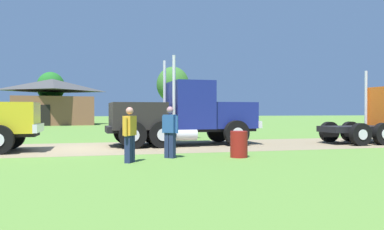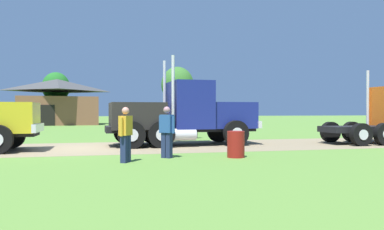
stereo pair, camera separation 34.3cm
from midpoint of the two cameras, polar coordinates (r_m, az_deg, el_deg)
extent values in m
plane|color=#578233|center=(16.84, -15.13, -4.75)|extent=(200.00, 200.00, 0.00)
cube|color=#847456|center=(16.84, -15.13, -4.74)|extent=(120.00, 5.72, 0.01)
cube|color=black|center=(17.74, -2.12, -1.99)|extent=(6.83, 1.84, 0.28)
cube|color=navy|center=(18.44, 4.93, -0.02)|extent=(2.18, 2.15, 1.21)
cube|color=silver|center=(18.88, 8.05, -1.30)|extent=(0.25, 2.28, 0.32)
cube|color=navy|center=(17.83, -0.84, 1.48)|extent=(1.83, 2.44, 2.16)
cube|color=#2D3D4C|center=(18.10, 1.88, 2.84)|extent=(0.11, 1.98, 0.95)
cylinder|color=silver|center=(18.52, -4.58, 3.07)|extent=(0.14, 0.14, 3.20)
cylinder|color=silver|center=(16.69, -3.26, 3.34)|extent=(0.14, 0.14, 3.20)
cylinder|color=silver|center=(16.72, -1.61, -2.90)|extent=(1.02, 0.56, 0.52)
cube|color=black|center=(17.34, -8.62, -0.12)|extent=(2.42, 2.46, 1.17)
cylinder|color=black|center=(19.53, 3.38, -2.31)|extent=(1.15, 0.34, 1.14)
cylinder|color=silver|center=(19.69, 3.22, -2.29)|extent=(0.52, 0.06, 0.51)
cylinder|color=black|center=(17.32, 6.03, -2.69)|extent=(1.15, 0.34, 1.14)
cylinder|color=silver|center=(17.18, 6.24, -2.72)|extent=(0.52, 0.06, 0.51)
cylinder|color=black|center=(18.49, -10.24, -2.49)|extent=(1.15, 0.34, 1.14)
cylinder|color=silver|center=(18.65, -10.29, -2.46)|extent=(0.52, 0.06, 0.51)
cylinder|color=black|center=(16.14, -9.34, -2.93)|extent=(1.15, 0.34, 1.14)
cylinder|color=silver|center=(15.98, -9.27, -2.97)|extent=(0.52, 0.06, 0.51)
cylinder|color=black|center=(18.67, -6.42, -2.45)|extent=(1.15, 0.34, 1.14)
cylinder|color=silver|center=(18.83, -6.50, -2.43)|extent=(0.52, 0.06, 0.51)
cylinder|color=black|center=(16.34, -4.98, -2.88)|extent=(1.15, 0.34, 1.14)
cylinder|color=silver|center=(16.19, -4.87, -2.92)|extent=(0.52, 0.06, 0.51)
cube|color=gold|center=(16.58, -26.03, -0.34)|extent=(2.13, 1.95, 1.17)
cube|color=silver|center=(16.39, -22.23, -1.76)|extent=(0.17, 2.12, 0.32)
cylinder|color=black|center=(17.71, -25.60, -2.80)|extent=(1.07, 0.31, 1.07)
cylinder|color=silver|center=(17.86, -25.50, -2.77)|extent=(0.48, 0.04, 0.48)
cylinder|color=silver|center=(21.65, 23.85, 2.13)|extent=(0.14, 0.14, 2.92)
cylinder|color=black|center=(20.63, 19.14, -2.36)|extent=(1.03, 0.33, 1.02)
cylinder|color=silver|center=(20.76, 18.88, -2.34)|extent=(0.46, 0.06, 0.46)
cylinder|color=black|center=(18.83, 23.11, -2.65)|extent=(1.03, 0.33, 1.02)
cylinder|color=silver|center=(18.71, 23.42, -2.68)|extent=(0.46, 0.06, 0.46)
cylinder|color=black|center=(21.37, 21.88, -2.27)|extent=(1.03, 0.33, 1.02)
cylinder|color=silver|center=(21.50, 21.62, -2.25)|extent=(0.46, 0.06, 0.46)
cylinder|color=black|center=(19.64, 25.94, -2.53)|extent=(1.03, 0.33, 1.02)
cube|color=gold|center=(11.84, -10.00, -1.55)|extent=(0.44, 0.48, 0.59)
sphere|color=tan|center=(11.84, -10.00, 0.61)|extent=(0.22, 0.22, 0.22)
cube|color=#1E284C|center=(11.81, -10.20, -5.00)|extent=(0.24, 0.23, 0.83)
cube|color=#1E284C|center=(11.97, -9.78, -4.92)|extent=(0.24, 0.23, 0.83)
cylinder|color=gold|center=(11.62, -10.60, -1.73)|extent=(0.10, 0.10, 0.56)
cylinder|color=gold|center=(12.07, -9.41, -1.64)|extent=(0.10, 0.10, 0.56)
cube|color=#264C8C|center=(12.85, -4.02, -1.28)|extent=(0.48, 0.48, 0.60)
sphere|color=#A7727E|center=(12.84, -4.02, 0.74)|extent=(0.23, 0.23, 0.23)
cube|color=#1E284C|center=(12.94, -4.35, -4.47)|extent=(0.24, 0.24, 0.84)
cube|color=#1E284C|center=(12.84, -3.67, -4.51)|extent=(0.24, 0.24, 0.84)
cylinder|color=#264C8C|center=(13.00, -4.97, -1.39)|extent=(0.10, 0.10, 0.57)
cylinder|color=#264C8C|center=(12.71, -3.05, -1.43)|extent=(0.10, 0.10, 0.57)
cube|color=#33723F|center=(21.92, -0.20, -0.58)|extent=(0.47, 0.45, 0.58)
sphere|color=#C76A77|center=(21.91, -0.20, 0.57)|extent=(0.22, 0.22, 0.22)
cube|color=slate|center=(22.01, -0.07, -2.40)|extent=(0.24, 0.24, 0.82)
cube|color=slate|center=(21.87, -0.33, -2.42)|extent=(0.24, 0.24, 0.82)
cylinder|color=#33723F|center=(22.12, 0.17, -0.65)|extent=(0.10, 0.10, 0.55)
cylinder|color=#33723F|center=(21.72, -0.57, -0.67)|extent=(0.10, 0.10, 0.55)
cylinder|color=maroon|center=(13.12, 6.18, -4.31)|extent=(0.58, 0.58, 0.89)
cube|color=brown|center=(47.15, -20.09, 0.58)|extent=(9.34, 8.93, 3.15)
pyramid|color=#3F3F3F|center=(47.25, -20.11, 4.19)|extent=(9.80, 9.38, 1.40)
cube|color=black|center=(43.16, -21.59, -0.05)|extent=(1.79, 0.30, 2.20)
cylinder|color=#513823|center=(50.81, -20.27, 0.61)|extent=(0.44, 0.44, 3.21)
ellipsoid|color=#1E6320|center=(50.89, -20.28, 3.92)|extent=(3.33, 3.33, 3.66)
cylinder|color=#513823|center=(53.68, -3.02, 0.76)|extent=(0.44, 0.44, 3.42)
ellipsoid|color=#346828|center=(53.81, -3.02, 4.50)|extent=(4.50, 4.50, 4.95)
camera|label=1|loc=(0.17, -90.52, -0.01)|focal=36.18mm
camera|label=2|loc=(0.17, 89.48, 0.01)|focal=36.18mm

